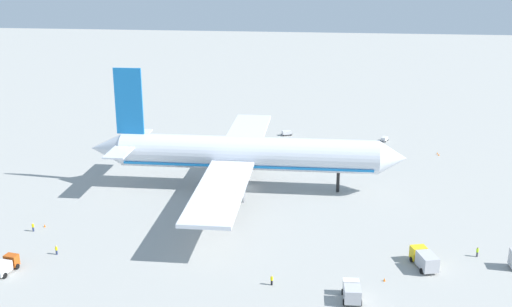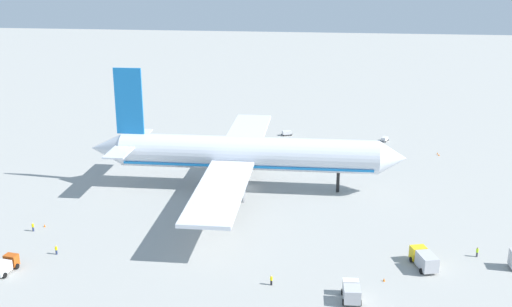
{
  "view_description": "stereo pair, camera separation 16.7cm",
  "coord_description": "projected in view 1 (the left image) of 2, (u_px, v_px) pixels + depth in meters",
  "views": [
    {
      "loc": [
        17.43,
        -125.47,
        48.03
      ],
      "look_at": [
        1.23,
        3.74,
        6.84
      ],
      "focal_mm": 43.44,
      "sensor_mm": 36.0,
      "label": 1
    },
    {
      "loc": [
        17.6,
        -125.45,
        48.03
      ],
      "look_at": [
        1.23,
        3.74,
        6.84
      ],
      "focal_mm": 43.44,
      "sensor_mm": 36.0,
      "label": 2
    }
  ],
  "objects": [
    {
      "name": "ground_plane",
      "position": [
        248.0,
        188.0,
        135.25
      ],
      "size": [
        600.0,
        600.0,
        0.0
      ],
      "primitive_type": "plane",
      "color": "#9E9E99"
    },
    {
      "name": "airliner",
      "position": [
        243.0,
        154.0,
        133.0
      ],
      "size": [
        68.38,
        73.52,
        25.97
      ],
      "color": "silver",
      "rests_on": "ground"
    },
    {
      "name": "service_truck_1",
      "position": [
        424.0,
        259.0,
        100.14
      ],
      "size": [
        4.16,
        6.7,
        2.81
      ],
      "color": "yellow",
      "rests_on": "ground"
    },
    {
      "name": "service_truck_3",
      "position": [
        352.0,
        292.0,
        90.54
      ],
      "size": [
        2.93,
        4.71,
        2.52
      ],
      "color": "white",
      "rests_on": "ground"
    },
    {
      "name": "service_truck_4",
      "position": [
        5.0,
        265.0,
        98.61
      ],
      "size": [
        2.93,
        5.11,
        2.31
      ],
      "color": "#BF4C14",
      "rests_on": "ground"
    },
    {
      "name": "baggage_cart_0",
      "position": [
        286.0,
        133.0,
        175.33
      ],
      "size": [
        3.51,
        2.4,
        1.36
      ],
      "color": "#595B60",
      "rests_on": "ground"
    },
    {
      "name": "baggage_cart_1",
      "position": [
        384.0,
        139.0,
        169.84
      ],
      "size": [
        2.41,
        3.28,
        1.18
      ],
      "color": "gray",
      "rests_on": "ground"
    },
    {
      "name": "ground_worker_0",
      "position": [
        477.0,
        252.0,
        103.97
      ],
      "size": [
        0.54,
        0.54,
        1.72
      ],
      "color": "#3F3F47",
      "rests_on": "ground"
    },
    {
      "name": "ground_worker_2",
      "position": [
        272.0,
        280.0,
        94.97
      ],
      "size": [
        0.41,
        0.41,
        1.65
      ],
      "color": "black",
      "rests_on": "ground"
    },
    {
      "name": "ground_worker_3",
      "position": [
        33.0,
        227.0,
        113.66
      ],
      "size": [
        0.5,
        0.5,
        1.69
      ],
      "color": "navy",
      "rests_on": "ground"
    },
    {
      "name": "ground_worker_4",
      "position": [
        56.0,
        250.0,
        104.78
      ],
      "size": [
        0.56,
        0.56,
        1.65
      ],
      "color": "navy",
      "rests_on": "ground"
    },
    {
      "name": "traffic_cone_0",
      "position": [
        437.0,
        153.0,
        158.56
      ],
      "size": [
        0.36,
        0.36,
        0.55
      ],
      "primitive_type": "cone",
      "color": "orange",
      "rests_on": "ground"
    },
    {
      "name": "traffic_cone_1",
      "position": [
        45.0,
        226.0,
        115.65
      ],
      "size": [
        0.36,
        0.36,
        0.55
      ],
      "primitive_type": "cone",
      "color": "orange",
      "rests_on": "ground"
    },
    {
      "name": "traffic_cone_2",
      "position": [
        384.0,
        280.0,
        96.26
      ],
      "size": [
        0.36,
        0.36,
        0.55
      ],
      "primitive_type": "cone",
      "color": "orange",
      "rests_on": "ground"
    },
    {
      "name": "traffic_cone_3",
      "position": [
        439.0,
        155.0,
        157.49
      ],
      "size": [
        0.36,
        0.36,
        0.55
      ],
      "primitive_type": "cone",
      "color": "orange",
      "rests_on": "ground"
    }
  ]
}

